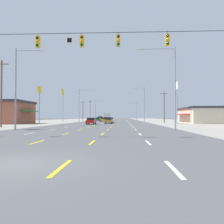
{
  "coord_description": "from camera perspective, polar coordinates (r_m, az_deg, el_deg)",
  "views": [
    {
      "loc": [
        3.71,
        -7.99,
        1.6
      ],
      "look_at": [
        0.48,
        59.61,
        3.03
      ],
      "focal_mm": 38.44,
      "sensor_mm": 36.0,
      "label": 1
    }
  ],
  "objects": [
    {
      "name": "suv_far_left_distant_a",
      "position": [
        110.75,
        -2.78,
        -1.51
      ],
      "size": [
        1.98,
        4.9,
        1.98
      ],
      "color": "#B28C33",
      "rests_on": "ground"
    },
    {
      "name": "lot_apron_left",
      "position": [
        79.29,
        -18.31,
        -2.3
      ],
      "size": [
        28.0,
        440.0,
        0.01
      ],
      "primitive_type": "cube",
      "color": "gray",
      "rests_on": "ground"
    },
    {
      "name": "streetlight_right_row_1",
      "position": [
        74.56,
        7.47,
        2.28
      ],
      "size": [
        3.51,
        0.26,
        10.83
      ],
      "color": "gray",
      "rests_on": "ground"
    },
    {
      "name": "sedan_far_left_farther",
      "position": [
        101.47,
        -3.38,
        -1.68
      ],
      "size": [
        1.8,
        4.5,
        1.46
      ],
      "color": "#235B2D",
      "rests_on": "ground"
    },
    {
      "name": "hatchback_center_turn_near",
      "position": [
        58.2,
        -0.84,
        -2.02
      ],
      "size": [
        1.72,
        3.9,
        1.54
      ],
      "color": "#B28C33",
      "rests_on": "ground"
    },
    {
      "name": "streetlight_right_row_0",
      "position": [
        31.0,
        13.8,
        7.16
      ],
      "size": [
        5.03,
        0.26,
        10.41
      ],
      "color": "gray",
      "rests_on": "ground"
    },
    {
      "name": "box_truck_inner_left_farthest",
      "position": [
        108.52,
        -1.19,
        -1.09
      ],
      "size": [
        2.4,
        7.2,
        3.23
      ],
      "color": "maroon",
      "rests_on": "ground"
    },
    {
      "name": "lot_apron_right",
      "position": [
        76.94,
        18.62,
        -2.34
      ],
      "size": [
        28.0,
        440.0,
        0.01
      ],
      "primitive_type": "cube",
      "color": "gray",
      "rests_on": "ground"
    },
    {
      "name": "pole_sign_right_row_1",
      "position": [
        60.42,
        15.18,
        4.8
      ],
      "size": [
        0.24,
        2.56,
        10.14
      ],
      "color": "gray",
      "rests_on": "ground"
    },
    {
      "name": "pole_sign_left_row_2",
      "position": [
        85.53,
        -11.62,
        3.67
      ],
      "size": [
        0.24,
        2.51,
        11.39
      ],
      "color": "gray",
      "rests_on": "ground"
    },
    {
      "name": "utility_pole_right_row_1",
      "position": [
        67.4,
        12.29,
        1.31
      ],
      "size": [
        2.2,
        0.26,
        8.67
      ],
      "color": "brown",
      "rests_on": "ground"
    },
    {
      "name": "streetlight_left_row_1",
      "position": [
        75.5,
        -7.47,
        2.18
      ],
      "size": [
        4.76,
        0.26,
        10.38
      ],
      "color": "gray",
      "rests_on": "ground"
    },
    {
      "name": "utility_pole_left_row_2",
      "position": [
        102.18,
        -6.94,
        0.39
      ],
      "size": [
        2.2,
        0.26,
        8.5
      ],
      "color": "brown",
      "rests_on": "ground"
    },
    {
      "name": "sedan_inner_left_midfar",
      "position": [
        84.84,
        -2.11,
        -1.78
      ],
      "size": [
        1.8,
        4.5,
        1.46
      ],
      "color": "#B28C33",
      "rests_on": "ground"
    },
    {
      "name": "utility_pole_left_row_3",
      "position": [
        126.14,
        -5.22,
        0.52
      ],
      "size": [
        2.2,
        0.26,
        10.4
      ],
      "color": "brown",
      "rests_on": "ground"
    },
    {
      "name": "sedan_center_turn_mid",
      "position": [
        67.46,
        -0.44,
        -1.93
      ],
      "size": [
        1.8,
        4.5,
        1.46
      ],
      "color": "silver",
      "rests_on": "ground"
    },
    {
      "name": "streetlight_left_row_2",
      "position": [
        119.09,
        -3.76,
        0.84
      ],
      "size": [
        4.1,
        0.26,
        10.15
      ],
      "color": "gray",
      "rests_on": "ground"
    },
    {
      "name": "storefront_right_row_1",
      "position": [
        69.04,
        20.9,
        -0.69
      ],
      "size": [
        11.84,
        17.36,
        4.21
      ],
      "color": "beige",
      "rests_on": "ground"
    },
    {
      "name": "pole_sign_left_row_1",
      "position": [
        57.27,
        -16.89,
        3.59
      ],
      "size": [
        0.24,
        1.88,
        8.57
      ],
      "color": "gray",
      "rests_on": "ground"
    },
    {
      "name": "hatchback_inner_left_far",
      "position": [
        97.98,
        -1.43,
        -1.69
      ],
      "size": [
        1.72,
        3.9,
        1.54
      ],
      "color": "#B28C33",
      "rests_on": "ground"
    },
    {
      "name": "storefront_left_row_1",
      "position": [
        63.07,
        -23.18,
        -0.03
      ],
      "size": [
        10.22,
        12.4,
        5.52
      ],
      "color": "#A35642",
      "rests_on": "ground"
    },
    {
      "name": "streetlight_right_row_2",
      "position": [
        118.45,
        5.65,
        0.54
      ],
      "size": [
        3.93,
        0.26,
        8.95
      ],
      "color": "gray",
      "rests_on": "ground"
    },
    {
      "name": "signal_span_wire",
      "position": [
        19.9,
        -8.17,
        10.6
      ],
      "size": [
        26.1,
        0.53,
        9.52
      ],
      "color": "brown",
      "rests_on": "ground"
    },
    {
      "name": "lane_markings",
      "position": [
        112.56,
        0.85,
        -2.02
      ],
      "size": [
        10.64,
        227.6,
        0.01
      ],
      "color": "white",
      "rests_on": "ground"
    },
    {
      "name": "sedan_inner_left_nearest",
      "position": [
        52.92,
        -5.0,
        -2.12
      ],
      "size": [
        1.8,
        4.5,
        1.46
      ],
      "color": "red",
      "rests_on": "ground"
    },
    {
      "name": "streetlight_left_row_0",
      "position": [
        33.28,
        -21.41,
        6.4
      ],
      "size": [
        3.75,
        0.26,
        10.45
      ],
      "color": "gray",
      "rests_on": "ground"
    },
    {
      "name": "ground_plane",
      "position": [
        74.1,
        -0.13,
        -2.45
      ],
      "size": [
        572.0,
        572.0,
        0.0
      ],
      "primitive_type": "plane",
      "color": "#4C4C4F"
    },
    {
      "name": "utility_pole_left_row_0",
      "position": [
        41.28,
        -24.82,
        4.24
      ],
      "size": [
        2.2,
        0.26,
        10.49
      ],
      "color": "brown",
      "rests_on": "ground"
    }
  ]
}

